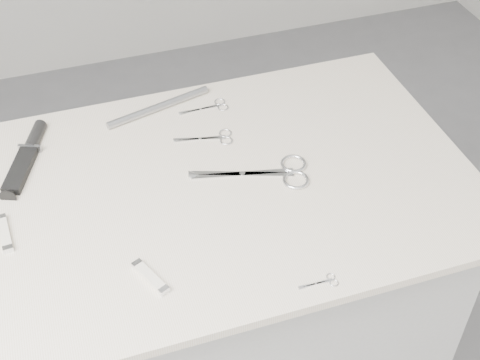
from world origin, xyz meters
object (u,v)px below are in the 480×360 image
object	(u,v)px
embroidery_scissors_a	(215,138)
sheathed_knife	(27,154)
embroidery_scissors_b	(212,107)
pocket_knife_a	(5,233)
large_shears	(276,173)
tiny_scissors	(323,282)
metal_rail	(159,107)
pocket_knife_b	(150,277)
plinth	(234,314)

from	to	relation	value
embroidery_scissors_a	sheathed_knife	xyz separation A→B (m)	(-0.40, 0.07, 0.01)
embroidery_scissors_b	pocket_knife_a	world-z (taller)	pocket_knife_a
large_shears	tiny_scissors	world-z (taller)	large_shears
large_shears	tiny_scissors	size ratio (longest dim) A/B	3.45
large_shears	metal_rail	xyz separation A→B (m)	(-0.18, 0.29, 0.01)
tiny_scissors	sheathed_knife	size ratio (longest dim) A/B	0.33
sheathed_knife	pocket_knife_b	distance (m)	0.45
plinth	sheathed_knife	bearing A→B (deg)	152.52
tiny_scissors	pocket_knife_a	size ratio (longest dim) A/B	0.73
embroidery_scissors_a	tiny_scissors	size ratio (longest dim) A/B	1.81
tiny_scissors	sheathed_knife	distance (m)	0.70
sheathed_knife	metal_rail	size ratio (longest dim) A/B	0.84
embroidery_scissors_a	large_shears	bearing A→B (deg)	-47.47
large_shears	pocket_knife_b	distance (m)	0.37
embroidery_scissors_a	embroidery_scissors_b	distance (m)	0.12
large_shears	sheathed_knife	bearing A→B (deg)	171.77
metal_rail	pocket_knife_b	bearing A→B (deg)	-104.87
embroidery_scissors_b	pocket_knife_b	xyz separation A→B (m)	(-0.25, -0.46, 0.00)
sheathed_knife	pocket_knife_a	bearing A→B (deg)	-174.09
large_shears	tiny_scissors	bearing A→B (deg)	-78.29
metal_rail	tiny_scissors	bearing A→B (deg)	-74.78
embroidery_scissors_b	pocket_knife_b	distance (m)	0.52
embroidery_scissors_b	sheathed_knife	distance (m)	0.43
tiny_scissors	sheathed_knife	bearing A→B (deg)	133.44
sheathed_knife	metal_rail	bearing A→B (deg)	-54.31
embroidery_scissors_a	metal_rail	distance (m)	0.17
embroidery_scissors_b	tiny_scissors	bearing A→B (deg)	-87.66
embroidery_scissors_a	sheathed_knife	distance (m)	0.41
pocket_knife_b	metal_rail	size ratio (longest dim) A/B	0.35
pocket_knife_b	tiny_scissors	bearing A→B (deg)	-133.45
plinth	embroidery_scissors_b	xyz separation A→B (m)	(0.03, 0.25, 0.47)
pocket_knife_a	metal_rail	distance (m)	0.47
embroidery_scissors_a	embroidery_scissors_b	world-z (taller)	same
large_shears	tiny_scissors	xyz separation A→B (m)	(-0.02, -0.30, -0.00)
plinth	pocket_knife_b	size ratio (longest dim) A/B	9.81
plinth	tiny_scissors	xyz separation A→B (m)	(0.07, -0.31, 0.47)
embroidery_scissors_a	plinth	bearing A→B (deg)	-79.09
embroidery_scissors_a	tiny_scissors	bearing A→B (deg)	-68.97
pocket_knife_b	plinth	bearing A→B (deg)	-70.75
pocket_knife_b	metal_rail	bearing A→B (deg)	-38.58
plinth	embroidery_scissors_a	distance (m)	0.49
plinth	pocket_knife_b	xyz separation A→B (m)	(-0.22, -0.20, 0.48)
metal_rail	embroidery_scissors_b	bearing A→B (deg)	-13.49
plinth	pocket_knife_b	distance (m)	0.56
plinth	large_shears	xyz separation A→B (m)	(0.09, -0.01, 0.47)
tiny_scissors	metal_rail	size ratio (longest dim) A/B	0.28
pocket_knife_b	metal_rail	world-z (taller)	metal_rail
embroidery_scissors_b	pocket_knife_a	bearing A→B (deg)	-153.06
sheathed_knife	metal_rail	distance (m)	0.32
embroidery_scissors_a	pocket_knife_a	world-z (taller)	pocket_knife_a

